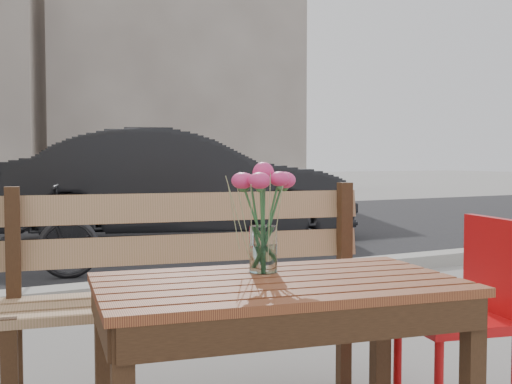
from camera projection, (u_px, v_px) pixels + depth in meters
street at (48, 258)px, 6.53m from camera, size 30.00×8.12×0.12m
main_table at (279, 316)px, 1.95m from camera, size 1.18×0.81×0.67m
main_bench at (196, 272)px, 2.61m from camera, size 1.59×0.72×0.96m
red_chair at (472, 304)px, 2.53m from camera, size 0.48×0.48×0.81m
main_vase at (263, 204)px, 2.07m from camera, size 0.19×0.19×0.36m
parked_car at (178, 186)px, 8.02m from camera, size 4.48×2.71×1.39m
bicycle at (5, 233)px, 5.42m from camera, size 1.64×0.90×0.82m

